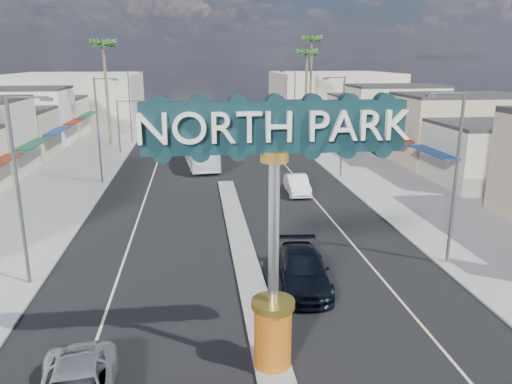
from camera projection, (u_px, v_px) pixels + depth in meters
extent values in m
plane|color=gray|center=(225.00, 180.00, 44.43)|extent=(160.00, 160.00, 0.00)
cube|color=black|center=(225.00, 180.00, 44.43)|extent=(20.00, 120.00, 0.01)
cube|color=gray|center=(241.00, 244.00, 29.08)|extent=(1.30, 30.00, 0.16)
cube|color=gray|center=(62.00, 184.00, 42.79)|extent=(8.00, 120.00, 0.12)
cube|color=gray|center=(376.00, 175.00, 46.04)|extent=(8.00, 120.00, 0.12)
cube|color=#B7B29E|center=(421.00, 124.00, 58.90)|extent=(12.00, 42.00, 6.00)
cube|color=#B7B29E|center=(78.00, 98.00, 83.95)|extent=(20.00, 20.00, 8.00)
cube|color=beige|center=(332.00, 95.00, 89.07)|extent=(20.00, 20.00, 8.00)
cylinder|color=#CB4C0F|center=(273.00, 336.00, 17.27)|extent=(1.30, 1.30, 2.20)
cylinder|color=gold|center=(273.00, 304.00, 16.95)|extent=(1.50, 1.50, 0.25)
cylinder|color=#B7B7BC|center=(274.00, 234.00, 16.29)|extent=(0.36, 0.36, 4.80)
cylinder|color=gold|center=(274.00, 156.00, 15.62)|extent=(0.90, 0.90, 0.35)
cube|color=#0E272B|center=(275.00, 127.00, 15.38)|extent=(8.20, 0.50, 1.60)
cylinder|color=#47474C|center=(119.00, 127.00, 55.78)|extent=(0.18, 0.18, 6.00)
cylinder|color=#47474C|center=(140.00, 101.00, 55.32)|extent=(5.00, 0.12, 0.12)
cube|color=black|center=(158.00, 105.00, 55.68)|extent=(0.32, 0.32, 1.00)
sphere|color=red|center=(158.00, 103.00, 55.42)|extent=(0.22, 0.22, 0.22)
cylinder|color=#47474C|center=(311.00, 124.00, 58.34)|extent=(0.18, 0.18, 6.00)
cylinder|color=#47474C|center=(290.00, 100.00, 57.29)|extent=(5.00, 0.12, 0.12)
cube|color=black|center=(273.00, 104.00, 57.19)|extent=(0.32, 0.32, 1.00)
sphere|color=red|center=(273.00, 101.00, 56.94)|extent=(0.22, 0.22, 0.22)
cylinder|color=#47474C|center=(18.00, 195.00, 22.86)|extent=(0.16, 0.16, 9.00)
cylinder|color=#47474C|center=(27.00, 97.00, 21.81)|extent=(1.80, 0.10, 0.10)
cube|color=#47474C|center=(47.00, 99.00, 21.93)|extent=(0.50, 0.22, 0.15)
cylinder|color=#47474C|center=(98.00, 132.00, 42.02)|extent=(0.16, 0.16, 9.00)
cylinder|color=#47474C|center=(105.00, 79.00, 40.98)|extent=(1.80, 0.10, 0.10)
cube|color=#47474C|center=(115.00, 80.00, 41.10)|extent=(0.50, 0.22, 0.15)
cylinder|color=#47474C|center=(130.00, 107.00, 63.10)|extent=(0.16, 0.16, 9.00)
cylinder|color=#47474C|center=(135.00, 71.00, 62.06)|extent=(1.80, 0.10, 0.10)
cube|color=#47474C|center=(142.00, 72.00, 62.18)|extent=(0.50, 0.22, 0.15)
cylinder|color=#47474C|center=(455.00, 181.00, 25.32)|extent=(0.16, 0.16, 9.00)
cylinder|color=#47474C|center=(447.00, 93.00, 24.07)|extent=(1.80, 0.10, 0.10)
cube|color=#47474C|center=(431.00, 96.00, 24.00)|extent=(0.50, 0.22, 0.15)
cylinder|color=#47474C|center=(342.00, 128.00, 44.49)|extent=(0.16, 0.16, 9.00)
cylinder|color=#47474C|center=(335.00, 77.00, 43.23)|extent=(1.80, 0.10, 0.10)
cube|color=#47474C|center=(326.00, 79.00, 43.17)|extent=(0.50, 0.22, 0.15)
cylinder|color=#47474C|center=(295.00, 105.00, 65.57)|extent=(0.16, 0.16, 9.00)
cylinder|color=#47474C|center=(288.00, 71.00, 64.32)|extent=(1.80, 0.10, 0.10)
cube|color=#47474C|center=(282.00, 72.00, 64.25)|extent=(0.50, 0.22, 0.15)
cylinder|color=brown|center=(107.00, 96.00, 60.52)|extent=(0.36, 0.36, 12.00)
cylinder|color=brown|center=(306.00, 95.00, 69.42)|extent=(0.36, 0.36, 11.00)
cylinder|color=brown|center=(311.00, 85.00, 75.14)|extent=(0.36, 0.36, 13.00)
imported|color=black|center=(303.00, 270.00, 23.68)|extent=(2.78, 5.84, 1.64)
imported|color=white|center=(297.00, 184.00, 39.89)|extent=(1.73, 4.62, 1.51)
imported|color=white|center=(200.00, 150.00, 50.24)|extent=(3.59, 11.16, 3.05)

